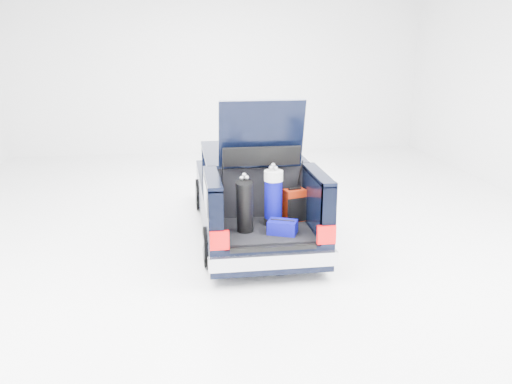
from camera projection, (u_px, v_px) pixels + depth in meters
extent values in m
plane|color=white|center=(252.00, 232.00, 9.61)|extent=(14.00, 14.00, 0.00)
cube|color=black|center=(247.00, 195.00, 10.09)|extent=(1.75, 3.00, 0.70)
cube|color=black|center=(238.00, 179.00, 11.61)|extent=(1.70, 0.30, 0.50)
cube|color=#AFAFB6|center=(237.00, 180.00, 11.76)|extent=(1.72, 0.10, 0.22)
cube|color=black|center=(251.00, 169.00, 9.44)|extent=(1.55, 1.95, 0.54)
cube|color=black|center=(251.00, 153.00, 9.36)|extent=(1.62, 2.05, 0.06)
cube|color=black|center=(266.00, 245.00, 8.09)|extent=(1.75, 1.30, 0.40)
cube|color=black|center=(266.00, 230.00, 8.05)|extent=(1.32, 1.18, 0.05)
cube|color=black|center=(213.00, 208.00, 7.81)|extent=(0.20, 1.30, 0.85)
cube|color=black|center=(317.00, 203.00, 8.02)|extent=(0.20, 1.30, 0.85)
cube|color=black|center=(212.00, 178.00, 7.69)|extent=(0.20, 1.30, 0.06)
cube|color=black|center=(318.00, 174.00, 7.90)|extent=(0.20, 1.30, 0.06)
cube|color=black|center=(260.00, 194.00, 8.51)|extent=(1.36, 0.08, 0.84)
cube|color=#AFAFB6|center=(274.00, 261.00, 7.44)|extent=(1.80, 0.12, 0.20)
cube|color=#B40708|center=(219.00, 240.00, 7.26)|extent=(0.26, 0.07, 0.26)
cube|color=#B40708|center=(326.00, 235.00, 7.47)|extent=(0.26, 0.07, 0.26)
cube|color=black|center=(273.00, 248.00, 7.42)|extent=(1.20, 0.06, 0.06)
cube|color=black|center=(261.00, 133.00, 8.07)|extent=(1.28, 0.33, 1.03)
cube|color=black|center=(261.00, 123.00, 8.07)|extent=(0.95, 0.17, 0.54)
cylinder|color=black|center=(201.00, 194.00, 10.79)|extent=(0.20, 0.62, 0.62)
cylinder|color=slate|center=(201.00, 194.00, 10.79)|extent=(0.23, 0.36, 0.36)
cylinder|color=black|center=(282.00, 191.00, 11.02)|extent=(0.20, 0.62, 0.62)
cylinder|color=slate|center=(282.00, 191.00, 11.02)|extent=(0.23, 0.36, 0.36)
cylinder|color=black|center=(210.00, 247.00, 8.13)|extent=(0.20, 0.62, 0.62)
cylinder|color=slate|center=(210.00, 247.00, 8.13)|extent=(0.23, 0.36, 0.36)
cylinder|color=black|center=(316.00, 241.00, 8.36)|extent=(0.20, 0.62, 0.62)
cylinder|color=slate|center=(316.00, 241.00, 8.36)|extent=(0.23, 0.36, 0.36)
cube|color=maroon|center=(294.00, 205.00, 8.33)|extent=(0.36, 0.28, 0.50)
cube|color=black|center=(295.00, 189.00, 8.26)|extent=(0.20, 0.10, 0.03)
cube|color=black|center=(296.00, 210.00, 8.25)|extent=(0.32, 0.11, 0.38)
cylinder|color=black|center=(245.00, 207.00, 7.79)|extent=(0.31, 0.40, 0.81)
cube|color=white|center=(244.00, 203.00, 7.88)|extent=(0.09, 0.04, 0.28)
sphere|color=#99999E|center=(242.00, 178.00, 7.68)|extent=(0.06, 0.06, 0.06)
sphere|color=#99999E|center=(247.00, 177.00, 7.64)|extent=(0.06, 0.06, 0.06)
cylinder|color=black|center=(273.00, 221.00, 8.22)|extent=(0.32, 0.32, 0.11)
cylinder|color=#060576|center=(273.00, 199.00, 8.12)|extent=(0.30, 0.30, 0.60)
cylinder|color=white|center=(274.00, 176.00, 8.02)|extent=(0.32, 0.32, 0.15)
sphere|color=#99999E|center=(276.00, 168.00, 8.02)|extent=(0.07, 0.07, 0.07)
sphere|color=#99999E|center=(273.00, 165.00, 8.02)|extent=(0.07, 0.07, 0.07)
cube|color=#060576|center=(283.00, 227.00, 7.83)|extent=(0.48, 0.40, 0.20)
cylinder|color=black|center=(283.00, 220.00, 7.80)|extent=(0.33, 0.16, 0.02)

